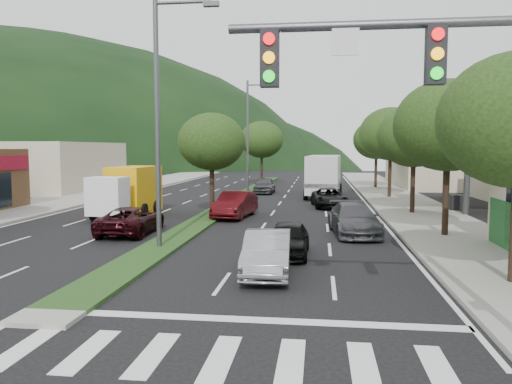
# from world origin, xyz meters

# --- Properties ---
(ground) EXTENTS (160.00, 160.00, 0.00)m
(ground) POSITION_xyz_m (0.00, 0.00, 0.00)
(ground) COLOR black
(ground) RESTS_ON ground
(sidewalk_right) EXTENTS (5.00, 90.00, 0.15)m
(sidewalk_right) POSITION_xyz_m (12.50, 25.00, 0.07)
(sidewalk_right) COLOR gray
(sidewalk_right) RESTS_ON ground
(sidewalk_left) EXTENTS (6.00, 90.00, 0.15)m
(sidewalk_left) POSITION_xyz_m (-13.00, 25.00, 0.07)
(sidewalk_left) COLOR gray
(sidewalk_left) RESTS_ON ground
(median) EXTENTS (1.60, 56.00, 0.12)m
(median) POSITION_xyz_m (0.00, 28.00, 0.06)
(median) COLOR #1C3A15
(median) RESTS_ON ground
(crosswalk) EXTENTS (19.00, 2.20, 0.01)m
(crosswalk) POSITION_xyz_m (0.00, -2.00, 0.01)
(crosswalk) COLOR silver
(crosswalk) RESTS_ON ground
(traffic_signal) EXTENTS (6.12, 0.40, 7.00)m
(traffic_signal) POSITION_xyz_m (9.03, -1.54, 4.65)
(traffic_signal) COLOR #47494C
(traffic_signal) RESTS_ON ground
(bldg_left_far) EXTENTS (9.00, 14.00, 4.60)m
(bldg_left_far) POSITION_xyz_m (-19.00, 34.00, 2.30)
(bldg_left_far) COLOR beige
(bldg_left_far) RESTS_ON ground
(bldg_right_far) EXTENTS (10.00, 16.00, 5.20)m
(bldg_right_far) POSITION_xyz_m (19.50, 44.00, 2.60)
(bldg_right_far) COLOR beige
(bldg_right_far) RESTS_ON ground
(tree_r_b) EXTENTS (4.80, 4.80, 6.94)m
(tree_r_b) POSITION_xyz_m (12.00, 12.00, 5.04)
(tree_r_b) COLOR black
(tree_r_b) RESTS_ON sidewalk_right
(tree_r_c) EXTENTS (4.40, 4.40, 6.48)m
(tree_r_c) POSITION_xyz_m (12.00, 20.00, 4.75)
(tree_r_c) COLOR black
(tree_r_c) RESTS_ON sidewalk_right
(tree_r_d) EXTENTS (5.00, 5.00, 7.17)m
(tree_r_d) POSITION_xyz_m (12.00, 30.00, 5.18)
(tree_r_d) COLOR black
(tree_r_d) RESTS_ON sidewalk_right
(tree_r_e) EXTENTS (4.60, 4.60, 6.71)m
(tree_r_e) POSITION_xyz_m (12.00, 40.00, 4.89)
(tree_r_e) COLOR black
(tree_r_e) RESTS_ON sidewalk_right
(tree_med_near) EXTENTS (4.00, 4.00, 6.02)m
(tree_med_near) POSITION_xyz_m (0.00, 18.00, 4.43)
(tree_med_near) COLOR black
(tree_med_near) RESTS_ON median
(tree_med_far) EXTENTS (4.80, 4.80, 6.94)m
(tree_med_far) POSITION_xyz_m (0.00, 44.00, 5.01)
(tree_med_far) COLOR black
(tree_med_far) RESTS_ON median
(streetlight_near) EXTENTS (2.60, 0.25, 10.00)m
(streetlight_near) POSITION_xyz_m (0.21, 8.00, 5.58)
(streetlight_near) COLOR #47494C
(streetlight_near) RESTS_ON ground
(streetlight_mid) EXTENTS (2.60, 0.25, 10.00)m
(streetlight_mid) POSITION_xyz_m (0.21, 33.00, 5.58)
(streetlight_mid) COLOR #47494C
(streetlight_mid) RESTS_ON ground
(sedan_silver) EXTENTS (1.63, 4.21, 1.37)m
(sedan_silver) POSITION_xyz_m (4.72, 4.55, 0.68)
(sedan_silver) COLOR #A4A6AB
(sedan_silver) RESTS_ON ground
(suv_maroon) EXTENTS (2.19, 4.67, 1.29)m
(suv_maroon) POSITION_xyz_m (-2.44, 11.30, 0.65)
(suv_maroon) COLOR black
(suv_maroon) RESTS_ON ground
(car_queue_a) EXTENTS (1.53, 3.76, 1.28)m
(car_queue_a) POSITION_xyz_m (5.22, 7.41, 0.64)
(car_queue_a) COLOR black
(car_queue_a) RESTS_ON ground
(car_queue_b) EXTENTS (2.51, 5.16, 1.45)m
(car_queue_b) POSITION_xyz_m (7.99, 12.41, 0.72)
(car_queue_b) COLOR #444548
(car_queue_b) RESTS_ON ground
(car_queue_c) EXTENTS (2.19, 4.78, 1.52)m
(car_queue_c) POSITION_xyz_m (1.50, 17.41, 0.76)
(car_queue_c) COLOR #450B0F
(car_queue_c) RESTS_ON ground
(car_queue_d) EXTENTS (2.64, 4.85, 1.29)m
(car_queue_d) POSITION_xyz_m (7.06, 23.22, 0.65)
(car_queue_d) COLOR black
(car_queue_d) RESTS_ON ground
(car_queue_e) EXTENTS (1.74, 4.22, 1.43)m
(car_queue_e) POSITION_xyz_m (1.50, 33.33, 0.71)
(car_queue_e) COLOR #434347
(car_queue_e) RESTS_ON ground
(box_truck) EXTENTS (2.67, 6.09, 2.93)m
(box_truck) POSITION_xyz_m (-4.85, 17.18, 1.39)
(box_truck) COLOR white
(box_truck) RESTS_ON ground
(motorhome) EXTENTS (3.30, 9.08, 3.43)m
(motorhome) POSITION_xyz_m (6.76, 31.05, 1.83)
(motorhome) COLOR silver
(motorhome) RESTS_ON ground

